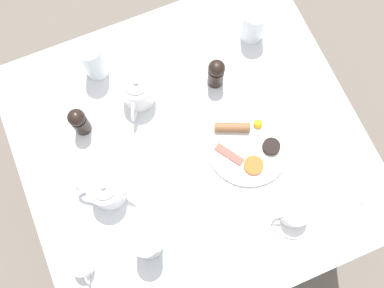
{
  "coord_description": "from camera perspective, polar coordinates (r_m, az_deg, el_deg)",
  "views": [
    {
      "loc": [
        0.36,
        -0.15,
        2.05
      ],
      "look_at": [
        0.0,
        0.0,
        0.72
      ],
      "focal_mm": 42.0,
      "sensor_mm": 36.0,
      "label": 1
    }
  ],
  "objects": [
    {
      "name": "breakfast_plate",
      "position": [
        1.41,
        7.14,
        0.09
      ],
      "size": [
        0.27,
        0.27,
        0.04
      ],
      "color": "white",
      "rests_on": "table"
    },
    {
      "name": "wine_glass_spare",
      "position": [
        1.46,
        -12.42,
        10.35
      ],
      "size": [
        0.08,
        0.08,
        0.15
      ],
      "color": "white",
      "rests_on": "table"
    },
    {
      "name": "teapot_near",
      "position": [
        1.34,
        -10.81,
        -5.81
      ],
      "size": [
        0.11,
        0.18,
        0.13
      ],
      "rotation": [
        0.0,
        0.0,
        1.07
      ],
      "color": "white",
      "rests_on": "table"
    },
    {
      "name": "salt_grinder",
      "position": [
        1.42,
        3.08,
        9.01
      ],
      "size": [
        0.05,
        0.05,
        0.12
      ],
      "color": "black",
      "rests_on": "table"
    },
    {
      "name": "knife_by_plate",
      "position": [
        1.35,
        1.41,
        -10.57
      ],
      "size": [
        0.17,
        0.16,
        0.0
      ],
      "rotation": [
        0.0,
        0.0,
        5.46
      ],
      "color": "silver",
      "rests_on": "table"
    },
    {
      "name": "teacup_with_saucer_left",
      "position": [
        1.36,
        12.81,
        -8.68
      ],
      "size": [
        0.14,
        0.14,
        0.07
      ],
      "color": "white",
      "rests_on": "table"
    },
    {
      "name": "water_glass_tall",
      "position": [
        1.28,
        -5.66,
        -12.62
      ],
      "size": [
        0.08,
        0.08,
        0.15
      ],
      "color": "white",
      "rests_on": "table"
    },
    {
      "name": "table",
      "position": [
        1.47,
        0.0,
        -0.94
      ],
      "size": [
        1.0,
        1.05,
        0.7
      ],
      "color": "silver",
      "rests_on": "ground_plane"
    },
    {
      "name": "teapot_far",
      "position": [
        1.42,
        -6.88,
        6.68
      ],
      "size": [
        0.17,
        0.11,
        0.13
      ],
      "rotation": [
        0.0,
        0.0,
        2.6
      ],
      "color": "white",
      "rests_on": "table"
    },
    {
      "name": "spoon_for_tea",
      "position": [
        1.5,
        13.2,
        6.04
      ],
      "size": [
        0.15,
        0.08,
        0.0
      ],
      "rotation": [
        0.0,
        0.0,
        4.25
      ],
      "color": "silver",
      "rests_on": "table"
    },
    {
      "name": "pepper_grinder",
      "position": [
        1.4,
        -14.16,
        2.82
      ],
      "size": [
        0.05,
        0.05,
        0.12
      ],
      "color": "black",
      "rests_on": "table"
    },
    {
      "name": "water_glass_short",
      "position": [
        1.52,
        7.8,
        14.76
      ],
      "size": [
        0.08,
        0.08,
        0.13
      ],
      "color": "white",
      "rests_on": "table"
    },
    {
      "name": "fork_by_plate",
      "position": [
        1.46,
        20.72,
        -6.9
      ],
      "size": [
        0.06,
        0.18,
        0.0
      ],
      "rotation": [
        0.0,
        0.0,
        2.87
      ],
      "color": "silver",
      "rests_on": "table"
    },
    {
      "name": "creamer_jug",
      "position": [
        1.35,
        -13.65,
        -14.98
      ],
      "size": [
        0.08,
        0.06,
        0.06
      ],
      "color": "white",
      "rests_on": "table"
    },
    {
      "name": "ground_plane",
      "position": [
        2.09,
        0.0,
        -5.65
      ],
      "size": [
        8.0,
        8.0,
        0.0
      ],
      "primitive_type": "plane",
      "color": "#70665B"
    }
  ]
}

